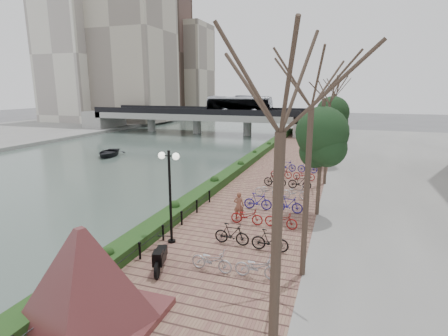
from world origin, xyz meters
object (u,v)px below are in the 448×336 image
at_px(motorcycle, 161,256).
at_px(pedestrian, 239,206).
at_px(granite_monument, 84,278).
at_px(boat, 108,153).
at_px(lamppost, 169,176).

relative_size(motorcycle, pedestrian, 1.12).
bearing_deg(granite_monument, boat, 125.98).
height_order(lamppost, motorcycle, lamppost).
relative_size(lamppost, motorcycle, 2.46).
xyz_separation_m(granite_monument, pedestrian, (1.70, 9.99, -0.82)).
xyz_separation_m(pedestrian, boat, (-20.00, 15.22, -0.83)).
bearing_deg(pedestrian, boat, -42.02).
relative_size(motorcycle, boat, 0.42).
bearing_deg(granite_monument, pedestrian, 80.33).
relative_size(granite_monument, pedestrian, 3.60).
xyz_separation_m(lamppost, boat, (-17.88, 19.04, -3.22)).
bearing_deg(boat, pedestrian, -54.19).
bearing_deg(lamppost, motorcycle, -72.38).
bearing_deg(pedestrian, lamppost, 56.16).
xyz_separation_m(lamppost, motorcycle, (0.75, -2.35, -2.63)).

